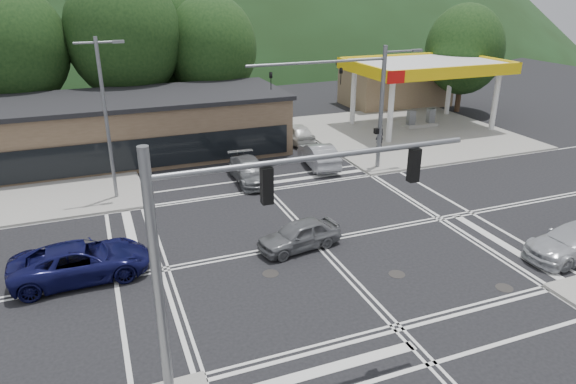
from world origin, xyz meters
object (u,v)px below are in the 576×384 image
object	(u,v)px
car_grey_center	(299,235)
car_queue_a	(319,155)
car_northbound	(250,170)
car_blue_west	(81,261)
car_silver_east	(576,241)
pedestrian	(379,135)
car_queue_b	(297,133)

from	to	relation	value
car_grey_center	car_queue_a	xyz separation A→B (m)	(5.69, 10.34, 0.10)
car_northbound	car_blue_west	bearing A→B (deg)	-137.87
car_silver_east	car_northbound	distance (m)	18.10
car_blue_west	car_silver_east	xyz separation A→B (m)	(20.76, -6.07, -0.04)
car_grey_center	car_northbound	bearing A→B (deg)	167.77
car_blue_west	car_queue_a	size ratio (longest dim) A/B	1.17
pedestrian	car_northbound	bearing A→B (deg)	19.96
car_northbound	car_queue_b	bearing A→B (deg)	51.03
car_queue_b	car_grey_center	bearing A→B (deg)	68.57
car_queue_a	car_queue_b	distance (m)	5.97
car_queue_a	pedestrian	xyz separation A→B (m)	(5.90, 2.04, 0.24)
car_queue_a	pedestrian	world-z (taller)	pedestrian
car_northbound	pedestrian	distance (m)	11.53
car_silver_east	car_northbound	xyz separation A→B (m)	(-10.83, 14.50, -0.03)
car_silver_east	car_queue_b	size ratio (longest dim) A/B	1.17
car_blue_west	car_silver_east	distance (m)	21.63
car_grey_center	car_northbound	distance (m)	9.31
car_grey_center	car_queue_a	bearing A→B (deg)	141.93
car_blue_west	car_queue_b	distance (m)	22.15
car_grey_center	car_queue_a	world-z (taller)	car_queue_a
car_grey_center	pedestrian	size ratio (longest dim) A/B	2.28
car_queue_a	pedestrian	size ratio (longest dim) A/B	2.72
car_blue_west	car_grey_center	size ratio (longest dim) A/B	1.40
car_queue_a	car_queue_b	size ratio (longest dim) A/B	1.10
car_blue_west	car_northbound	xyz separation A→B (m)	(9.93, 8.43, -0.07)
car_blue_west	car_northbound	distance (m)	13.03
car_grey_center	car_queue_b	world-z (taller)	car_queue_b
car_blue_west	car_queue_b	bearing A→B (deg)	-47.30
car_grey_center	pedestrian	xyz separation A→B (m)	(11.58, 12.38, 0.35)
car_blue_west	car_grey_center	bearing A→B (deg)	-96.56
car_grey_center	car_silver_east	xyz separation A→B (m)	(11.31, -5.20, 0.05)
car_northbound	pedestrian	xyz separation A→B (m)	(11.10, 3.08, 0.33)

